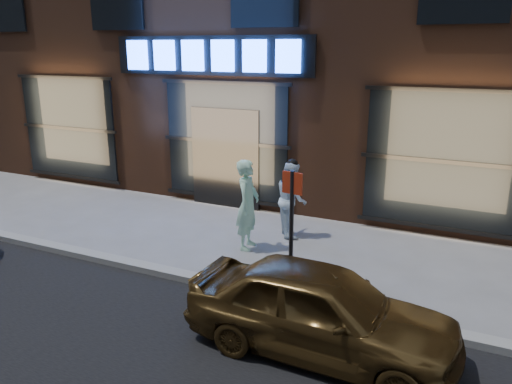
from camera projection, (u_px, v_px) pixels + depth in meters
ground at (123, 266)px, 8.99m from camera, size 90.00×90.00×0.00m
curb at (123, 263)px, 8.97m from camera, size 60.00×0.25×0.12m
man_bowtie at (248, 205)px, 9.57m from camera, size 0.51×0.69×1.76m
man_cap at (292, 199)px, 10.29m from camera, size 0.91×0.96×1.56m
gold_sedan at (321, 310)px, 6.32m from camera, size 3.52×1.50×1.19m
sign_post at (291, 224)px, 7.45m from camera, size 0.33×0.08×2.07m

